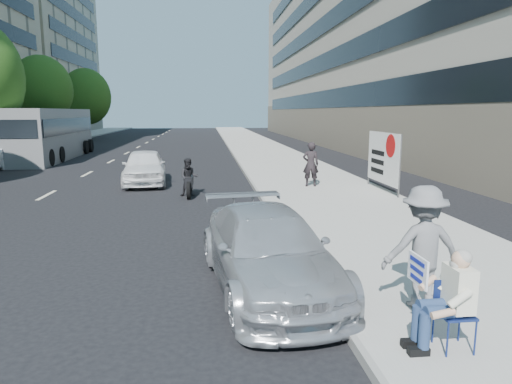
{
  "coord_description": "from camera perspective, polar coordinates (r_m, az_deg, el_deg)",
  "views": [
    {
      "loc": [
        -0.47,
        -9.71,
        3.11
      ],
      "look_at": [
        0.8,
        1.89,
        1.06
      ],
      "focal_mm": 32.0,
      "sensor_mm": 36.0,
      "label": 1
    }
  ],
  "objects": [
    {
      "name": "tree_far_e",
      "position": [
        55.34,
        -20.47,
        11.11
      ],
      "size": [
        5.4,
        5.4,
        7.89
      ],
      "color": "#382616",
      "rests_on": "ground"
    },
    {
      "name": "near_building",
      "position": [
        45.74,
        17.18,
        18.23
      ],
      "size": [
        14.0,
        70.0,
        20.0
      ],
      "primitive_type": "cube",
      "color": "#A29B8B",
      "rests_on": "ground"
    },
    {
      "name": "tree_far_d",
      "position": [
        41.89,
        -25.19,
        11.5
      ],
      "size": [
        4.8,
        4.8,
        7.65
      ],
      "color": "#382616",
      "rests_on": "ground"
    },
    {
      "name": "ground",
      "position": [
        10.21,
        -3.34,
        -7.78
      ],
      "size": [
        160.0,
        160.0,
        0.0
      ],
      "primitive_type": "plane",
      "color": "black",
      "rests_on": "ground"
    },
    {
      "name": "seated_protester",
      "position": [
        6.29,
        22.76,
        -11.7
      ],
      "size": [
        0.83,
        1.11,
        1.31
      ],
      "color": "navy",
      "rests_on": "near_sidewalk"
    },
    {
      "name": "protest_banner",
      "position": [
        17.92,
        15.61,
        4.15
      ],
      "size": [
        0.08,
        3.06,
        2.2
      ],
      "color": "#4C4C4C",
      "rests_on": "near_sidewalk"
    },
    {
      "name": "bus",
      "position": [
        33.52,
        -24.17,
        6.61
      ],
      "size": [
        2.86,
        12.1,
        3.3
      ],
      "rotation": [
        0.0,
        0.0,
        0.02
      ],
      "color": "slate",
      "rests_on": "ground"
    },
    {
      "name": "parked_sedan",
      "position": [
        8.15,
        1.47,
        -7.28
      ],
      "size": [
        2.49,
        4.98,
        1.39
      ],
      "primitive_type": "imported",
      "rotation": [
        0.0,
        0.0,
        0.12
      ],
      "color": "#B8BAC0",
      "rests_on": "ground"
    },
    {
      "name": "pedestrian_woman",
      "position": [
        18.42,
        6.85,
        3.46
      ],
      "size": [
        0.69,
        0.5,
        1.78
      ],
      "primitive_type": "imported",
      "rotation": [
        0.0,
        0.0,
        3.03
      ],
      "color": "black",
      "rests_on": "near_sidewalk"
    },
    {
      "name": "white_sedan_near",
      "position": [
        20.48,
        -13.77,
        3.1
      ],
      "size": [
        2.16,
        4.56,
        1.51
      ],
      "primitive_type": "imported",
      "rotation": [
        0.0,
        0.0,
        0.09
      ],
      "color": "white",
      "rests_on": "ground"
    },
    {
      "name": "near_sidewalk",
      "position": [
        30.2,
        2.31,
        4.22
      ],
      "size": [
        5.0,
        120.0,
        0.15
      ],
      "primitive_type": "cube",
      "color": "#99988F",
      "rests_on": "ground"
    },
    {
      "name": "motorcycle",
      "position": [
        17.15,
        -8.36,
        1.59
      ],
      "size": [
        0.71,
        2.04,
        1.42
      ],
      "rotation": [
        0.0,
        0.0,
        -0.04
      ],
      "color": "black",
      "rests_on": "ground"
    },
    {
      "name": "jogger",
      "position": [
        7.39,
        20.12,
        -6.49
      ],
      "size": [
        1.24,
        0.73,
        1.89
      ],
      "primitive_type": "imported",
      "rotation": [
        0.0,
        0.0,
        3.12
      ],
      "color": "slate",
      "rests_on": "near_sidewalk"
    }
  ]
}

